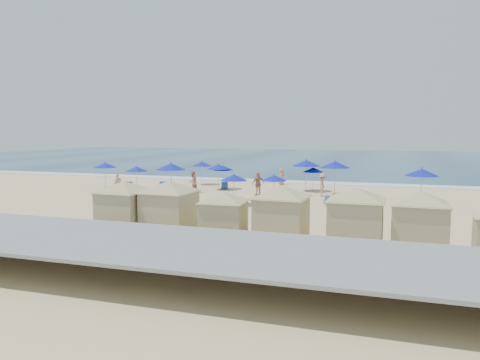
{
  "coord_description": "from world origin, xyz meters",
  "views": [
    {
      "loc": [
        9.61,
        -29.15,
        5.0
      ],
      "look_at": [
        -1.09,
        3.0,
        1.44
      ],
      "focal_mm": 35.0,
      "sensor_mm": 36.0,
      "label": 1
    }
  ],
  "objects_px": {
    "umbrella_7": "(306,163)",
    "beachgoer_1": "(193,182)",
    "umbrella_10": "(335,164)",
    "umbrella_0": "(105,165)",
    "umbrella_5": "(218,167)",
    "umbrella_3": "(171,167)",
    "cabana_2": "(224,211)",
    "umbrella_2": "(202,164)",
    "beachgoer_2": "(258,184)",
    "beachgoer_3": "(323,185)",
    "umbrella_8": "(274,178)",
    "cabana_1": "(169,202)",
    "beachgoer_0": "(118,184)",
    "umbrella_9": "(313,170)",
    "umbrella_1": "(137,169)",
    "beachgoer_4": "(281,177)",
    "cabana_5": "(419,215)",
    "umbrella_6": "(234,177)",
    "cabana_3": "(282,208)",
    "cabana_0": "(124,201)",
    "trash_bin": "(290,215)",
    "cabana_4": "(356,211)",
    "umbrella_4": "(223,168)"
  },
  "relations": [
    {
      "from": "cabana_2",
      "to": "umbrella_1",
      "type": "xyz_separation_m",
      "value": [
        -13.08,
        14.52,
        0.42
      ]
    },
    {
      "from": "umbrella_6",
      "to": "umbrella_0",
      "type": "bearing_deg",
      "value": 158.46
    },
    {
      "from": "beachgoer_0",
      "to": "umbrella_9",
      "type": "bearing_deg",
      "value": -15.37
    },
    {
      "from": "umbrella_7",
      "to": "umbrella_4",
      "type": "bearing_deg",
      "value": -173.04
    },
    {
      "from": "umbrella_0",
      "to": "umbrella_7",
      "type": "height_order",
      "value": "umbrella_7"
    },
    {
      "from": "cabana_2",
      "to": "beachgoer_4",
      "type": "height_order",
      "value": "cabana_2"
    },
    {
      "from": "beachgoer_2",
      "to": "umbrella_0",
      "type": "bearing_deg",
      "value": -49.69
    },
    {
      "from": "cabana_0",
      "to": "umbrella_5",
      "type": "height_order",
      "value": "cabana_0"
    },
    {
      "from": "umbrella_10",
      "to": "beachgoer_3",
      "type": "distance_m",
      "value": 2.23
    },
    {
      "from": "umbrella_10",
      "to": "beachgoer_2",
      "type": "bearing_deg",
      "value": -156.07
    },
    {
      "from": "umbrella_7",
      "to": "umbrella_0",
      "type": "bearing_deg",
      "value": -169.09
    },
    {
      "from": "umbrella_3",
      "to": "umbrella_9",
      "type": "bearing_deg",
      "value": 34.13
    },
    {
      "from": "umbrella_5",
      "to": "umbrella_3",
      "type": "bearing_deg",
      "value": -110.87
    },
    {
      "from": "cabana_3",
      "to": "umbrella_0",
      "type": "height_order",
      "value": "cabana_3"
    },
    {
      "from": "umbrella_5",
      "to": "beachgoer_1",
      "type": "distance_m",
      "value": 2.88
    },
    {
      "from": "umbrella_1",
      "to": "umbrella_3",
      "type": "relative_size",
      "value": 0.81
    },
    {
      "from": "umbrella_3",
      "to": "umbrella_1",
      "type": "bearing_deg",
      "value": 155.63
    },
    {
      "from": "umbrella_2",
      "to": "beachgoer_2",
      "type": "xyz_separation_m",
      "value": [
        7.09,
        -5.56,
        -1.03
      ]
    },
    {
      "from": "umbrella_10",
      "to": "umbrella_0",
      "type": "bearing_deg",
      "value": -174.51
    },
    {
      "from": "umbrella_3",
      "to": "umbrella_0",
      "type": "bearing_deg",
      "value": 158.71
    },
    {
      "from": "cabana_5",
      "to": "umbrella_10",
      "type": "bearing_deg",
      "value": 107.63
    },
    {
      "from": "umbrella_8",
      "to": "beachgoer_2",
      "type": "xyz_separation_m",
      "value": [
        -2.16,
        3.59,
        -0.87
      ]
    },
    {
      "from": "cabana_2",
      "to": "umbrella_2",
      "type": "xyz_separation_m",
      "value": [
        -9.9,
        20.79,
        0.49
      ]
    },
    {
      "from": "cabana_2",
      "to": "cabana_5",
      "type": "height_order",
      "value": "cabana_5"
    },
    {
      "from": "cabana_3",
      "to": "cabana_4",
      "type": "relative_size",
      "value": 0.98
    },
    {
      "from": "cabana_0",
      "to": "cabana_4",
      "type": "bearing_deg",
      "value": 1.67
    },
    {
      "from": "cabana_5",
      "to": "umbrella_8",
      "type": "relative_size",
      "value": 2.22
    },
    {
      "from": "umbrella_0",
      "to": "beachgoer_3",
      "type": "xyz_separation_m",
      "value": [
        19.05,
        0.38,
        -1.11
      ]
    },
    {
      "from": "umbrella_1",
      "to": "umbrella_3",
      "type": "height_order",
      "value": "umbrella_3"
    },
    {
      "from": "umbrella_7",
      "to": "beachgoer_0",
      "type": "xyz_separation_m",
      "value": [
        -14.05,
        -6.25,
        -1.57
      ]
    },
    {
      "from": "umbrella_1",
      "to": "umbrella_3",
      "type": "distance_m",
      "value": 4.51
    },
    {
      "from": "umbrella_7",
      "to": "beachgoer_1",
      "type": "bearing_deg",
      "value": -156.54
    },
    {
      "from": "beachgoer_2",
      "to": "beachgoer_3",
      "type": "relative_size",
      "value": 1.02
    },
    {
      "from": "cabana_3",
      "to": "cabana_5",
      "type": "height_order",
      "value": "cabana_5"
    },
    {
      "from": "beachgoer_1",
      "to": "umbrella_5",
      "type": "bearing_deg",
      "value": 167.65
    },
    {
      "from": "trash_bin",
      "to": "cabana_3",
      "type": "distance_m",
      "value": 5.02
    },
    {
      "from": "beachgoer_1",
      "to": "beachgoer_2",
      "type": "distance_m",
      "value": 5.61
    },
    {
      "from": "umbrella_5",
      "to": "beachgoer_0",
      "type": "relative_size",
      "value": 1.46
    },
    {
      "from": "cabana_0",
      "to": "beachgoer_2",
      "type": "relative_size",
      "value": 2.48
    },
    {
      "from": "umbrella_2",
      "to": "umbrella_7",
      "type": "xyz_separation_m",
      "value": [
        10.11,
        -1.68,
        0.4
      ]
    },
    {
      "from": "cabana_0",
      "to": "cabana_1",
      "type": "distance_m",
      "value": 2.28
    },
    {
      "from": "umbrella_1",
      "to": "umbrella_8",
      "type": "xyz_separation_m",
      "value": [
        12.43,
        -2.88,
        -0.08
      ]
    },
    {
      "from": "umbrella_7",
      "to": "beachgoer_4",
      "type": "distance_m",
      "value": 4.98
    },
    {
      "from": "beachgoer_3",
      "to": "beachgoer_4",
      "type": "height_order",
      "value": "beachgoer_3"
    },
    {
      "from": "trash_bin",
      "to": "cabana_3",
      "type": "xyz_separation_m",
      "value": [
        0.67,
        -4.83,
        1.23
      ]
    },
    {
      "from": "umbrella_7",
      "to": "umbrella_9",
      "type": "bearing_deg",
      "value": 17.34
    },
    {
      "from": "cabana_2",
      "to": "cabana_5",
      "type": "xyz_separation_m",
      "value": [
        8.2,
        0.49,
        0.2
      ]
    },
    {
      "from": "umbrella_1",
      "to": "beachgoer_4",
      "type": "distance_m",
      "value": 13.28
    },
    {
      "from": "cabana_1",
      "to": "umbrella_0",
      "type": "xyz_separation_m",
      "value": [
        -14.15,
        15.49,
        0.33
      ]
    },
    {
      "from": "cabana_1",
      "to": "umbrella_0",
      "type": "relative_size",
      "value": 2.02
    }
  ]
}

